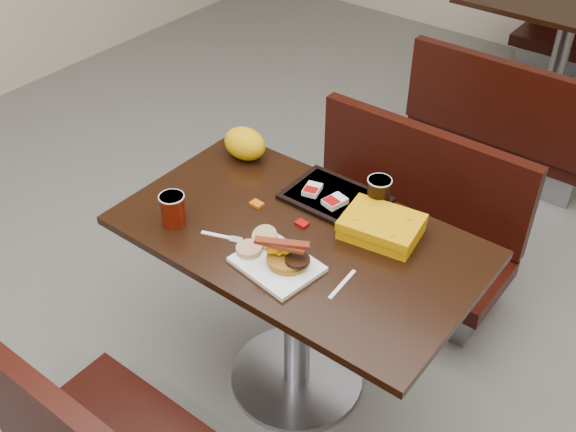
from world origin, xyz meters
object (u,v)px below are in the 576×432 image
Objects in this scene: platter at (277,264)px; hashbrown_sleeve_right at (335,201)px; tray at (335,198)px; hashbrown_sleeve_left at (312,190)px; coffee_cup_far at (379,193)px; bench_far_s at (510,112)px; fork at (216,235)px; bench_near_n at (396,222)px; pancake_stack at (288,260)px; coffee_cup_near at (173,210)px; table_far at (558,64)px; clamshell at (381,227)px; knife at (342,284)px; table_near at (297,313)px; paper_bag at (245,144)px.

platter is 0.36m from hashbrown_sleeve_right.
tray reaches higher than platter.
hashbrown_sleeve_left is 0.68× the size of coffee_cup_far.
bench_far_s is 2.12m from fork.
coffee_cup_far reaches higher than bench_near_n.
bench_far_s is 13.65× the size of hashbrown_sleeve_left.
platter is 0.04m from pancake_stack.
platter is 2.26× the size of coffee_cup_near.
table_far is 2.79m from platter.
clamshell reaches higher than hashbrown_sleeve_right.
bench_near_n is 1.20m from bench_far_s.
tray is at bearing -145.95° from knife.
tray is (-0.01, -2.37, 0.38)m from table_far.
knife is 2.01× the size of hashbrown_sleeve_left.
coffee_cup_near is (-0.36, -0.91, 0.45)m from bench_near_n.
platter is 0.45m from coffee_cup_far.
bench_far_s is at bearing -90.00° from table_far.
knife is at bearing -72.82° from bench_near_n.
bench_near_n is 0.98m from fork.
tray is (-0.05, 0.40, 0.00)m from platter.
coffee_cup_near is at bearing -129.24° from tray.
table_far reaches higher than bench_far_s.
table_near is 9.53× the size of pancake_stack.
fork is 0.57× the size of clamshell.
pancake_stack is (0.07, -2.05, 0.42)m from bench_far_s.
pancake_stack is 1.12× the size of coffee_cup_near.
clamshell is (0.20, -0.03, 0.01)m from hashbrown_sleeve_right.
bench_near_n is 0.95m from pancake_stack.
paper_bag reaches higher than hashbrown_sleeve_right.
bench_near_n is at bearing 104.91° from hashbrown_sleeve_right.
table_far is 2.87m from coffee_cup_near.
coffee_cup_near is at bearing -119.96° from hashbrown_sleeve_right.
pancake_stack is 1.62× the size of hashbrown_sleeve_right.
table_near is 0.60m from coffee_cup_near.
clamshell reaches higher than pancake_stack.
hashbrown_sleeve_left reaches higher than platter.
hashbrown_sleeve_right is 0.21m from clamshell.
coffee_cup_far is 0.14m from clamshell.
bench_near_n is 7.94× the size of pancake_stack.
pancake_stack is at bearing -64.17° from table_near.
table_far is 2.40m from tray.
platter is (0.04, -2.07, 0.40)m from bench_far_s.
hashbrown_sleeve_right is (-0.24, 0.30, 0.02)m from knife.
table_far is at bearing 73.15° from hashbrown_sleeve_left.
platter is at bearing -82.67° from tray.
coffee_cup_near is at bearing 172.91° from fork.
platter is at bearing -101.86° from coffee_cup_far.
pancake_stack is at bearing -66.83° from hashbrown_sleeve_right.
clamshell is (0.22, -0.54, 0.42)m from bench_near_n.
paper_bag reaches higher than tray.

